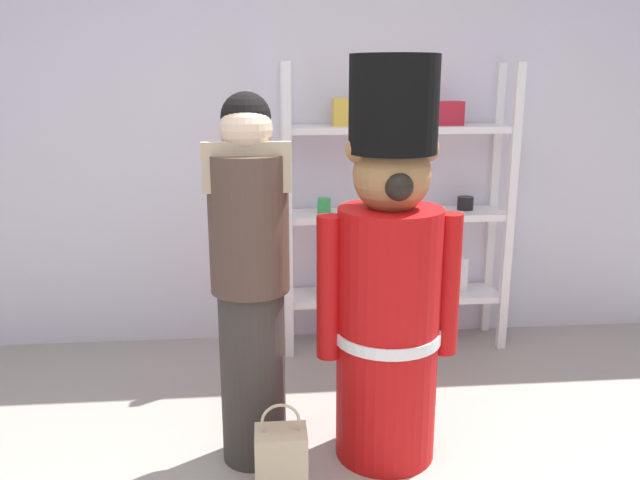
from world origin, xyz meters
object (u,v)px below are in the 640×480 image
Objects in this scene: person_shopper at (250,279)px; shopping_bag at (281,465)px; merchandise_shelf at (395,207)px; teddy_bear_guard at (389,284)px.

shopping_bag is (0.11, -0.33, -0.67)m from person_shopper.
person_shopper is 3.73× the size of shopping_bag.
merchandise_shelf is 1.08× the size of person_shopper.
person_shopper is (-0.59, 0.02, 0.03)m from teddy_bear_guard.
person_shopper reaches higher than shopping_bag.
person_shopper is at bearing 108.42° from shopping_bag.
shopping_bag is at bearing -71.58° from person_shopper.
merchandise_shelf is at bearing 77.37° from teddy_bear_guard.
person_shopper is at bearing 177.89° from teddy_bear_guard.
teddy_bear_guard is 1.09× the size of person_shopper.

